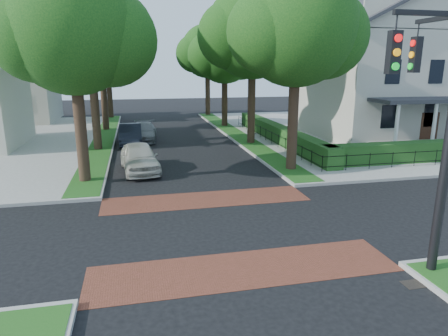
{
  "coord_description": "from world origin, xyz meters",
  "views": [
    {
      "loc": [
        -2.87,
        -13.33,
        5.75
      ],
      "look_at": [
        0.64,
        2.42,
        1.6
      ],
      "focal_mm": 32.0,
      "sensor_mm": 36.0,
      "label": 1
    }
  ],
  "objects_px": {
    "parked_car_middle": "(131,134)",
    "parked_car_front": "(139,158)",
    "parked_car_rear": "(143,132)",
    "traffic_signal": "(441,107)"
  },
  "relations": [
    {
      "from": "parked_car_front",
      "to": "parked_car_middle",
      "type": "xyz_separation_m",
      "value": [
        -0.52,
        8.33,
        -0.04
      ]
    },
    {
      "from": "parked_car_front",
      "to": "parked_car_rear",
      "type": "bearing_deg",
      "value": 81.59
    },
    {
      "from": "parked_car_middle",
      "to": "parked_car_front",
      "type": "bearing_deg",
      "value": -86.52
    },
    {
      "from": "parked_car_front",
      "to": "parked_car_rear",
      "type": "distance_m",
      "value": 9.7
    },
    {
      "from": "traffic_signal",
      "to": "parked_car_front",
      "type": "distance_m",
      "value": 15.73
    },
    {
      "from": "parked_car_middle",
      "to": "parked_car_rear",
      "type": "xyz_separation_m",
      "value": [
        0.99,
        1.35,
        -0.06
      ]
    },
    {
      "from": "traffic_signal",
      "to": "parked_car_front",
      "type": "bearing_deg",
      "value": 120.15
    },
    {
      "from": "parked_car_front",
      "to": "parked_car_rear",
      "type": "xyz_separation_m",
      "value": [
        0.46,
        9.69,
        -0.1
      ]
    },
    {
      "from": "parked_car_middle",
      "to": "parked_car_rear",
      "type": "bearing_deg",
      "value": 53.81
    },
    {
      "from": "parked_car_front",
      "to": "parked_car_middle",
      "type": "relative_size",
      "value": 1.02
    }
  ]
}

